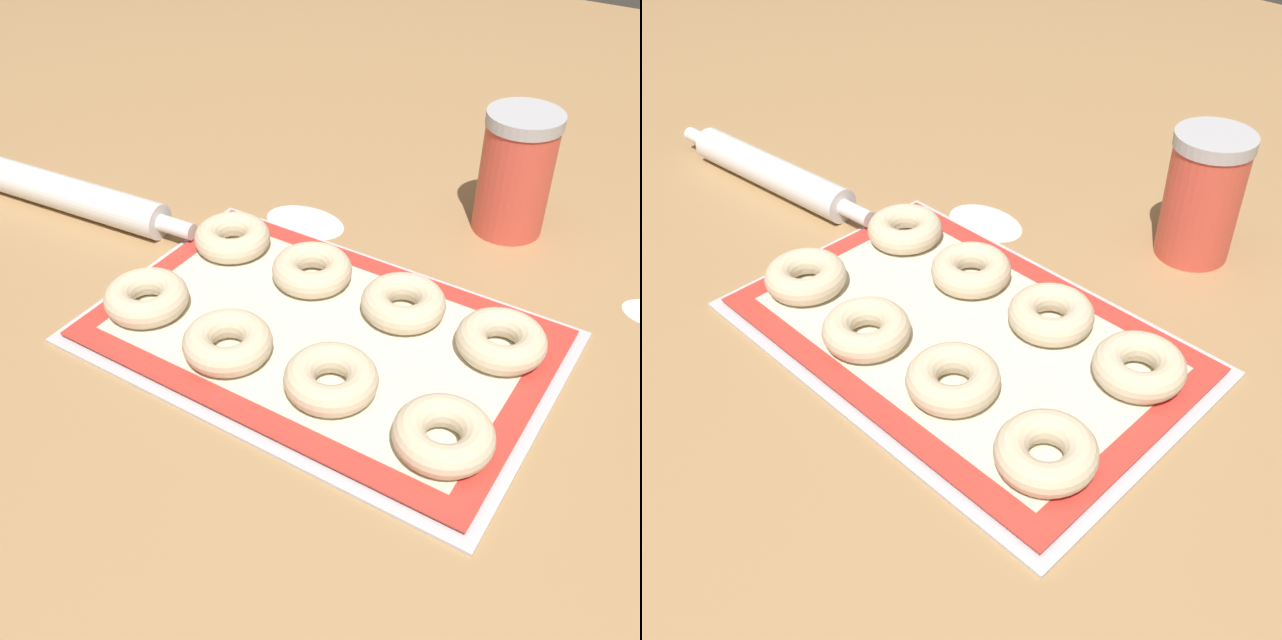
% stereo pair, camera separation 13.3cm
% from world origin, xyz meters
% --- Properties ---
extents(ground_plane, '(2.80, 2.80, 0.00)m').
position_xyz_m(ground_plane, '(0.00, 0.00, 0.00)').
color(ground_plane, '#A87F51').
extents(baking_tray, '(0.50, 0.33, 0.01)m').
position_xyz_m(baking_tray, '(0.02, 0.02, 0.00)').
color(baking_tray, silver).
rests_on(baking_tray, ground_plane).
extents(baking_mat, '(0.48, 0.31, 0.00)m').
position_xyz_m(baking_mat, '(0.02, 0.02, 0.01)').
color(baking_mat, red).
rests_on(baking_mat, baking_tray).
extents(bagel_front_far_left, '(0.09, 0.09, 0.03)m').
position_xyz_m(bagel_front_far_left, '(-0.17, -0.05, 0.03)').
color(bagel_front_far_left, beige).
rests_on(bagel_front_far_left, baking_mat).
extents(bagel_front_mid_left, '(0.09, 0.09, 0.03)m').
position_xyz_m(bagel_front_mid_left, '(-0.04, -0.06, 0.03)').
color(bagel_front_mid_left, beige).
rests_on(bagel_front_mid_left, baking_mat).
extents(bagel_front_mid_right, '(0.09, 0.09, 0.03)m').
position_xyz_m(bagel_front_mid_right, '(0.08, -0.05, 0.03)').
color(bagel_front_mid_right, beige).
rests_on(bagel_front_mid_right, baking_mat).
extents(bagel_front_far_right, '(0.09, 0.09, 0.03)m').
position_xyz_m(bagel_front_far_right, '(0.20, -0.06, 0.03)').
color(bagel_front_far_right, beige).
rests_on(bagel_front_far_right, baking_mat).
extents(bagel_back_far_left, '(0.09, 0.09, 0.03)m').
position_xyz_m(bagel_back_far_left, '(-0.16, 0.10, 0.03)').
color(bagel_back_far_left, beige).
rests_on(bagel_back_far_left, baking_mat).
extents(bagel_back_mid_left, '(0.09, 0.09, 0.03)m').
position_xyz_m(bagel_back_mid_left, '(-0.04, 0.09, 0.03)').
color(bagel_back_mid_left, beige).
rests_on(bagel_back_mid_left, baking_mat).
extents(bagel_back_mid_right, '(0.09, 0.09, 0.03)m').
position_xyz_m(bagel_back_mid_right, '(0.08, 0.09, 0.03)').
color(bagel_back_mid_right, beige).
rests_on(bagel_back_mid_right, baking_mat).
extents(bagel_back_far_right, '(0.09, 0.09, 0.03)m').
position_xyz_m(bagel_back_far_right, '(0.20, 0.09, 0.03)').
color(bagel_back_far_right, beige).
rests_on(bagel_back_far_right, baking_mat).
extents(flour_canister, '(0.10, 0.10, 0.16)m').
position_xyz_m(flour_canister, '(0.11, 0.34, 0.08)').
color(flour_canister, '#DB4C3D').
rests_on(flour_canister, ground_plane).
extents(rolling_pin, '(0.40, 0.07, 0.05)m').
position_xyz_m(rolling_pin, '(-0.41, 0.07, 0.02)').
color(rolling_pin, silver).
rests_on(rolling_pin, ground_plane).
extents(flour_patch_far, '(0.11, 0.08, 0.00)m').
position_xyz_m(flour_patch_far, '(-0.13, 0.21, 0.00)').
color(flour_patch_far, white).
rests_on(flour_patch_far, ground_plane).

